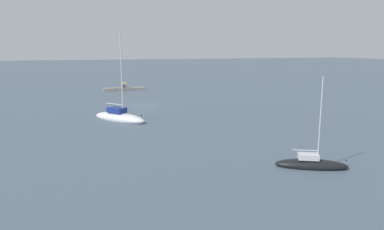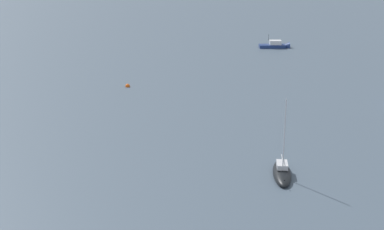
{
  "view_description": "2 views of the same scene",
  "coord_description": "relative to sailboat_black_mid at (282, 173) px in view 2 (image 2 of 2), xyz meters",
  "views": [
    {
      "loc": [
        10.46,
        57.77,
        9.24
      ],
      "look_at": [
        -1.73,
        20.9,
        1.96
      ],
      "focal_mm": 33.28,
      "sensor_mm": 36.0,
      "label": 1
    },
    {
      "loc": [
        -47.46,
        60.58,
        21.5
      ],
      "look_at": [
        5.46,
        38.82,
        2.26
      ],
      "focal_mm": 54.54,
      "sensor_mm": 36.0,
      "label": 2
    }
  ],
  "objects": [
    {
      "name": "motorboat_navy_near",
      "position": [
        47.37,
        -27.1,
        0.04
      ],
      "size": [
        3.46,
        5.57,
        3.0
      ],
      "rotation": [
        0.0,
        0.0,
        2.77
      ],
      "color": "navy",
      "rests_on": "ground_plane"
    },
    {
      "name": "mooring_buoy_near",
      "position": [
        32.97,
        4.49,
        -0.17
      ],
      "size": [
        0.62,
        0.62,
        0.62
      ],
      "color": "#EA5914",
      "rests_on": "ground_plane"
    },
    {
      "name": "sailboat_black_mid",
      "position": [
        0.0,
        0.0,
        0.0
      ],
      "size": [
        5.7,
        3.95,
        7.47
      ],
      "rotation": [
        0.0,
        0.0,
        1.1
      ],
      "color": "black",
      "rests_on": "ground_plane"
    }
  ]
}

